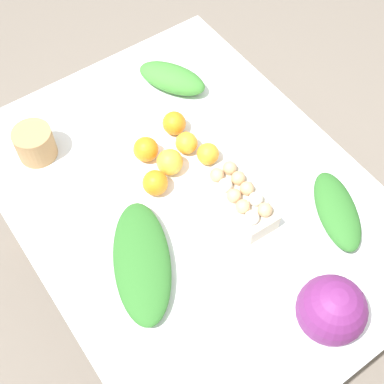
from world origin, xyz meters
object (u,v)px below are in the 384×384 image
object	(u,v)px
paper_bag	(35,143)
orange_0	(146,149)
egg_carton	(240,197)
greens_bunch_dandelion	(337,211)
orange_2	(186,143)
orange_4	(171,161)
orange_5	(155,183)
cabbage_purple	(331,310)
orange_1	(208,154)
orange_3	(174,123)
greens_bunch_scallion	(172,78)
greens_bunch_beet_tops	(142,261)

from	to	relation	value
paper_bag	orange_0	size ratio (longest dim) A/B	1.54
egg_carton	greens_bunch_dandelion	world-z (taller)	egg_carton
orange_0	orange_2	world-z (taller)	orange_0
orange_4	orange_5	size ratio (longest dim) A/B	1.06
cabbage_purple	orange_1	world-z (taller)	cabbage_purple
orange_3	orange_5	bearing A→B (deg)	131.90
orange_0	paper_bag	bearing A→B (deg)	52.47
cabbage_purple	paper_bag	world-z (taller)	cabbage_purple
greens_bunch_scallion	greens_bunch_beet_tops	distance (m)	0.69
orange_2	orange_4	xyz separation A→B (m)	(-0.03, 0.08, 0.01)
cabbage_purple	orange_5	world-z (taller)	cabbage_purple
egg_carton	orange_2	bearing A→B (deg)	4.06
paper_bag	greens_bunch_scallion	distance (m)	0.51
orange_1	cabbage_purple	bearing A→B (deg)	174.08
paper_bag	orange_5	world-z (taller)	paper_bag
orange_3	orange_4	size ratio (longest dim) A/B	0.94
greens_bunch_scallion	orange_1	world-z (taller)	greens_bunch_scallion
greens_bunch_beet_tops	orange_5	world-z (taller)	orange_5
greens_bunch_dandelion	orange_2	bearing A→B (deg)	25.30
egg_carton	greens_bunch_dandelion	xyz separation A→B (m)	(-0.19, -0.21, -0.01)
greens_bunch_dandelion	orange_2	size ratio (longest dim) A/B	3.80
egg_carton	orange_0	world-z (taller)	egg_carton
egg_carton	paper_bag	bearing A→B (deg)	39.95
paper_bag	orange_3	xyz separation A→B (m)	(-0.17, -0.41, -0.01)
greens_bunch_beet_tops	greens_bunch_dandelion	xyz separation A→B (m)	(-0.19, -0.55, 0.00)
greens_bunch_scallion	orange_0	xyz separation A→B (m)	(-0.21, 0.24, 0.00)
cabbage_purple	orange_1	size ratio (longest dim) A/B	2.54
greens_bunch_beet_tops	orange_1	xyz separation A→B (m)	(0.19, -0.36, 0.00)
egg_carton	orange_3	xyz separation A→B (m)	(0.35, -0.01, -0.01)
orange_1	greens_bunch_beet_tops	bearing A→B (deg)	117.54
greens_bunch_scallion	cabbage_purple	bearing A→B (deg)	170.77
greens_bunch_scallion	orange_5	distance (m)	0.43
greens_bunch_scallion	orange_5	bearing A→B (deg)	139.18
egg_carton	greens_bunch_beet_tops	distance (m)	0.34
orange_1	orange_5	bearing A→B (deg)	89.48
greens_bunch_scallion	orange_2	bearing A→B (deg)	155.12
egg_carton	orange_4	distance (m)	0.24
orange_1	orange_3	xyz separation A→B (m)	(0.16, 0.02, 0.00)
orange_3	orange_5	distance (m)	0.24
paper_bag	greens_bunch_dandelion	xyz separation A→B (m)	(-0.71, -0.61, -0.02)
orange_3	orange_4	world-z (taller)	orange_4
greens_bunch_dandelion	orange_1	distance (m)	0.42
greens_bunch_dandelion	orange_2	world-z (taller)	orange_2
greens_bunch_beet_tops	orange_5	xyz separation A→B (m)	(0.19, -0.17, 0.01)
orange_2	greens_bunch_scallion	bearing A→B (deg)	-24.88
egg_carton	paper_bag	distance (m)	0.66
orange_4	orange_5	bearing A→B (deg)	114.22
cabbage_purple	greens_bunch_beet_tops	distance (m)	0.51
paper_bag	orange_4	distance (m)	0.43
paper_bag	greens_bunch_beet_tops	distance (m)	0.53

